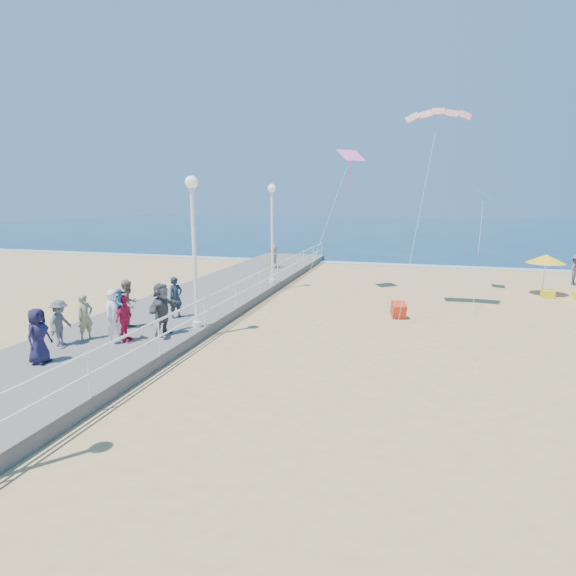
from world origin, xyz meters
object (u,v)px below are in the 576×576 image
(spectator_2, at_px, (60,323))
(spectator_6, at_px, (85,317))
(woman_holding_toddler, at_px, (115,317))
(spectator_0, at_px, (176,297))
(spectator_1, at_px, (129,304))
(lamp_post_far, at_px, (272,223))
(beach_chair_left, at_px, (548,294))
(spectator_5, at_px, (162,309))
(beach_walker_c, at_px, (273,259))
(spectator_4, at_px, (38,336))
(beach_umbrella, at_px, (546,259))
(spectator_3, at_px, (124,318))
(lamp_post_mid, at_px, (194,236))
(beach_walker_a, at_px, (576,270))
(box_kite, at_px, (398,311))
(toddler_held, at_px, (121,303))

(spectator_2, xyz_separation_m, spectator_6, (0.34, 0.72, 0.02))
(woman_holding_toddler, xyz_separation_m, spectator_0, (0.26, 3.37, -0.07))
(spectator_1, bearing_deg, spectator_6, 168.98)
(lamp_post_far, relative_size, spectator_2, 3.62)
(beach_chair_left, bearing_deg, woman_holding_toddler, -139.86)
(spectator_5, bearing_deg, spectator_0, 22.19)
(woman_holding_toddler, bearing_deg, spectator_2, 131.86)
(lamp_post_far, distance_m, beach_walker_c, 6.12)
(lamp_post_far, xyz_separation_m, spectator_4, (-2.58, -13.49, -2.47))
(spectator_6, xyz_separation_m, beach_umbrella, (16.78, 13.79, 0.75))
(spectator_3, relative_size, beach_walker_c, 0.80)
(beach_chair_left, bearing_deg, spectator_2, -141.07)
(spectator_5, bearing_deg, spectator_1, 79.43)
(lamp_post_mid, relative_size, spectator_2, 3.62)
(lamp_post_mid, xyz_separation_m, lamp_post_far, (0.00, 9.00, 0.00))
(spectator_4, height_order, beach_walker_c, spectator_4)
(spectator_6, distance_m, beach_umbrella, 21.73)
(spectator_5, bearing_deg, beach_walker_a, -42.47)
(lamp_post_mid, height_order, box_kite, lamp_post_mid)
(spectator_0, relative_size, beach_chair_left, 2.92)
(beach_walker_a, height_order, beach_walker_c, beach_walker_c)
(spectator_0, relative_size, beach_walker_c, 0.83)
(toddler_held, height_order, beach_walker_c, toddler_held)
(lamp_post_mid, distance_m, spectator_1, 3.37)
(lamp_post_mid, bearing_deg, beach_chair_left, 37.59)
(spectator_2, relative_size, spectator_5, 0.82)
(lamp_post_far, relative_size, box_kite, 8.87)
(beach_umbrella, bearing_deg, spectator_2, -139.71)
(spectator_5, distance_m, beach_walker_c, 15.48)
(spectator_2, bearing_deg, box_kite, -61.02)
(spectator_0, distance_m, beach_umbrella, 18.60)
(lamp_post_far, height_order, spectator_6, lamp_post_far)
(lamp_post_mid, xyz_separation_m, spectator_3, (-1.48, -2.15, -2.49))
(lamp_post_far, xyz_separation_m, toddler_held, (-1.48, -11.25, -1.96))
(spectator_5, bearing_deg, lamp_post_far, 0.33)
(spectator_5, height_order, spectator_6, spectator_5)
(beach_walker_a, distance_m, beach_walker_c, 18.18)
(spectator_2, height_order, beach_walker_a, spectator_2)
(spectator_6, xyz_separation_m, box_kite, (9.72, 7.03, -0.86))
(spectator_2, distance_m, beach_umbrella, 22.45)
(spectator_3, bearing_deg, spectator_0, -8.66)
(lamp_post_mid, xyz_separation_m, toddler_held, (-1.48, -2.25, -1.96))
(spectator_3, xyz_separation_m, beach_umbrella, (15.46, 13.59, 0.74))
(lamp_post_mid, relative_size, beach_walker_c, 2.76)
(beach_walker_a, bearing_deg, spectator_6, 164.86)
(lamp_post_far, height_order, beach_umbrella, lamp_post_far)
(spectator_1, relative_size, beach_walker_a, 0.97)
(woman_holding_toddler, height_order, spectator_5, spectator_5)
(beach_umbrella, distance_m, beach_chair_left, 1.81)
(spectator_4, bearing_deg, spectator_2, 20.11)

